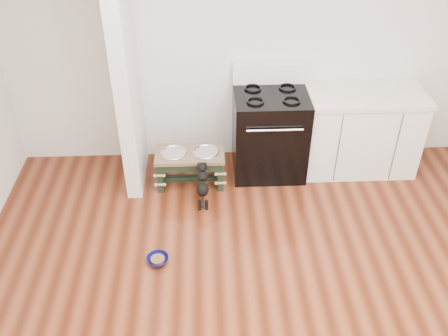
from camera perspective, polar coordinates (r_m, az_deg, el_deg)
The scene contains 8 objects.
ground at distance 4.05m, azimuth 4.88°, elevation -18.41°, with size 5.00×5.00×0.00m, color #451A0C.
room_shell at distance 2.90m, azimuth 6.48°, elevation 0.60°, with size 5.00×5.00×5.00m.
partition_wall at distance 4.89m, azimuth -11.30°, elevation 12.00°, with size 0.15×0.80×2.70m, color silver.
oven_range at distance 5.34m, azimuth 5.21°, elevation 4.11°, with size 0.76×0.69×1.14m.
cabinet_run at distance 5.57m, azimuth 15.24°, elevation 4.09°, with size 1.24×0.64×0.91m.
dog_feeder at distance 5.22m, azimuth -3.91°, elevation 0.72°, with size 0.71×0.38×0.41m.
puppy at distance 4.98m, azimuth -2.47°, elevation -1.81°, with size 0.12×0.37×0.43m.
floor_bowl at distance 4.53m, azimuth -7.58°, elevation -10.36°, with size 0.25×0.25×0.06m.
Camera 1 is at (-0.43, -2.33, 3.29)m, focal length 40.00 mm.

